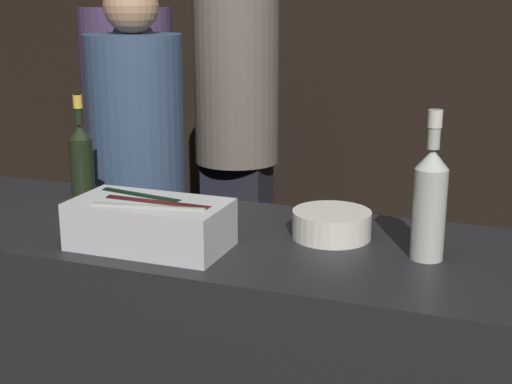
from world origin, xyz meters
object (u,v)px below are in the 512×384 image
object	(u,v)px
person_in_hoodie	(138,171)
champagne_bottle	(81,156)
person_blond_tee	(130,138)
ice_bin_with_bottles	(150,221)
bowl_white	(332,223)
white_wine_bottle	(430,200)
person_grey_polo	(237,125)

from	to	relation	value
person_in_hoodie	champagne_bottle	bearing A→B (deg)	67.52
person_in_hoodie	person_blond_tee	distance (m)	0.44
person_in_hoodie	person_blond_tee	xyz separation A→B (m)	(-0.25, 0.36, 0.05)
ice_bin_with_bottles	bowl_white	xyz separation A→B (m)	(0.42, 0.24, -0.03)
white_wine_bottle	ice_bin_with_bottles	bearing A→B (deg)	-166.31
champagne_bottle	bowl_white	bearing A→B (deg)	-9.15
champagne_bottle	person_blond_tee	world-z (taller)	person_blond_tee
person_blond_tee	bowl_white	bearing A→B (deg)	82.22
champagne_bottle	white_wine_bottle	size ratio (longest dim) A/B	0.88
white_wine_bottle	person_grey_polo	distance (m)	1.67
champagne_bottle	person_in_hoodie	world-z (taller)	person_in_hoodie
person_blond_tee	person_grey_polo	bearing A→B (deg)	149.60
person_in_hoodie	person_grey_polo	size ratio (longest dim) A/B	0.91
ice_bin_with_bottles	champagne_bottle	world-z (taller)	champagne_bottle
champagne_bottle	white_wine_bottle	bearing A→B (deg)	-10.78
person_blond_tee	person_grey_polo	world-z (taller)	person_grey_polo
person_in_hoodie	person_grey_polo	world-z (taller)	person_grey_polo
ice_bin_with_bottles	champagne_bottle	size ratio (longest dim) A/B	1.22
ice_bin_with_bottles	person_blond_tee	distance (m)	1.47
champagne_bottle	person_blond_tee	xyz separation A→B (m)	(-0.32, 0.86, -0.12)
bowl_white	person_blond_tee	world-z (taller)	person_blond_tee
bowl_white	person_in_hoodie	size ratio (longest dim) A/B	0.13
bowl_white	person_in_hoodie	xyz separation A→B (m)	(-0.96, 0.64, -0.08)
person_in_hoodie	person_blond_tee	world-z (taller)	person_blond_tee
ice_bin_with_bottles	person_blond_tee	xyz separation A→B (m)	(-0.79, 1.24, -0.06)
person_blond_tee	ice_bin_with_bottles	bearing A→B (deg)	64.15
ice_bin_with_bottles	person_in_hoodie	world-z (taller)	person_in_hoodie
ice_bin_with_bottles	white_wine_bottle	bearing A→B (deg)	13.69
bowl_white	person_in_hoodie	world-z (taller)	person_in_hoodie
ice_bin_with_bottles	bowl_white	size ratio (longest dim) A/B	1.89
champagne_bottle	white_wine_bottle	distance (m)	1.17
ice_bin_with_bottles	person_blond_tee	size ratio (longest dim) A/B	0.23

